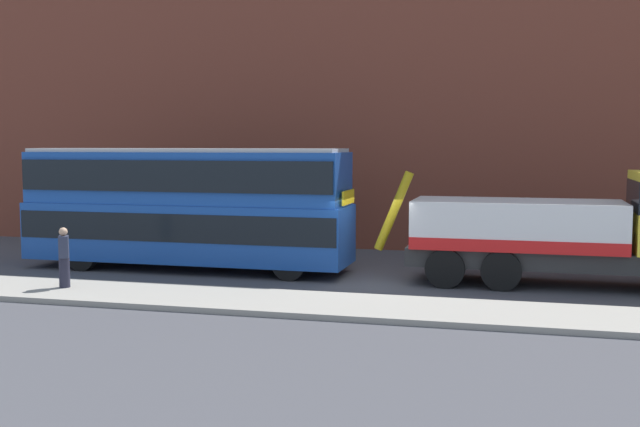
% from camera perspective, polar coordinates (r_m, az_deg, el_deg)
% --- Properties ---
extents(ground_plane, '(120.00, 120.00, 0.00)m').
position_cam_1_polar(ground_plane, '(23.72, 4.17, -5.02)').
color(ground_plane, '#424247').
extents(near_kerb, '(60.00, 2.80, 0.15)m').
position_cam_1_polar(near_kerb, '(19.66, 1.96, -6.93)').
color(near_kerb, gray).
rests_on(near_kerb, ground_plane).
extents(building_facade, '(60.00, 1.50, 16.00)m').
position_cam_1_polar(building_facade, '(30.88, 6.80, 12.38)').
color(building_facade, brown).
rests_on(building_facade, ground_plane).
extents(recovery_tow_truck, '(10.15, 2.69, 3.67)m').
position_cam_1_polar(recovery_tow_truck, '(23.59, 18.80, -1.02)').
color(recovery_tow_truck, '#2D2D2D').
rests_on(recovery_tow_truck, ground_plane).
extents(double_decker_bus, '(11.06, 2.61, 4.06)m').
position_cam_1_polar(double_decker_bus, '(25.78, -9.93, 0.75)').
color(double_decker_bus, '#19479E').
rests_on(double_decker_bus, ground_plane).
extents(pedestrian_onlooker, '(0.42, 0.48, 1.71)m').
position_cam_1_polar(pedestrian_onlooker, '(22.82, -18.56, -3.18)').
color(pedestrian_onlooker, '#232333').
rests_on(pedestrian_onlooker, near_kerb).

